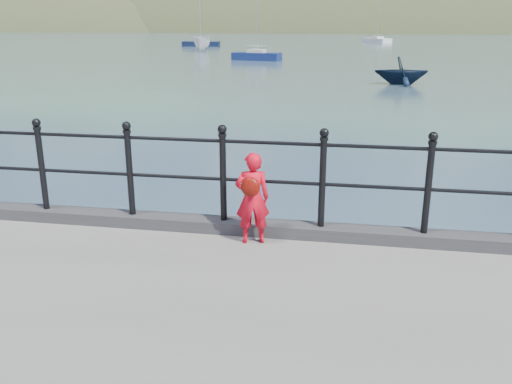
% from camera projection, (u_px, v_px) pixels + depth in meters
% --- Properties ---
extents(ground, '(600.00, 600.00, 0.00)m').
position_uv_depth(ground, '(272.00, 300.00, 7.12)').
color(ground, '#2D4251').
rests_on(ground, ground).
extents(kerb, '(60.00, 0.30, 0.15)m').
position_uv_depth(kerb, '(271.00, 228.00, 6.65)').
color(kerb, '#28282B').
rests_on(kerb, quay).
extents(railing, '(18.11, 0.11, 1.20)m').
position_uv_depth(railing, '(272.00, 170.00, 6.43)').
color(railing, black).
rests_on(railing, kerb).
extents(far_shore, '(830.00, 200.00, 156.00)m').
position_uv_depth(far_shore, '(443.00, 84.00, 232.09)').
color(far_shore, '#333A21').
rests_on(far_shore, ground).
extents(child, '(0.46, 0.37, 1.09)m').
position_uv_depth(child, '(252.00, 198.00, 6.27)').
color(child, red).
rests_on(child, quay).
extents(launch_white, '(2.07, 4.58, 1.72)m').
position_uv_depth(launch_white, '(202.00, 44.00, 64.18)').
color(launch_white, white).
rests_on(launch_white, ground).
extents(launch_navy, '(3.15, 2.77, 1.57)m').
position_uv_depth(launch_navy, '(401.00, 71.00, 30.93)').
color(launch_navy, black).
rests_on(launch_navy, ground).
extents(sailboat_left, '(5.38, 2.03, 7.61)m').
position_uv_depth(sailboat_left, '(201.00, 44.00, 76.85)').
color(sailboat_left, black).
rests_on(sailboat_left, ground).
extents(sailboat_port, '(4.75, 2.46, 6.80)m').
position_uv_depth(sailboat_port, '(257.00, 57.00, 49.90)').
color(sailboat_port, navy).
rests_on(sailboat_port, ground).
extents(sailboat_deep, '(4.72, 6.14, 9.01)m').
position_uv_depth(sailboat_deep, '(377.00, 40.00, 90.62)').
color(sailboat_deep, white).
rests_on(sailboat_deep, ground).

